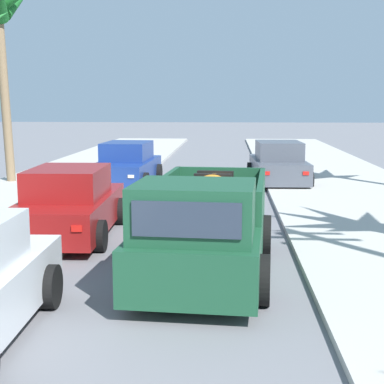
% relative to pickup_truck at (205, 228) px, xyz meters
% --- Properties ---
extents(sidewalk_left, '(5.27, 60.00, 0.12)m').
position_rel_pickup_truck_xyz_m(sidewalk_left, '(-5.42, 4.70, -0.75)').
color(sidewalk_left, '#B2AFA8').
rests_on(sidewalk_left, ground).
extents(curb_left, '(0.16, 60.00, 0.10)m').
position_rel_pickup_truck_xyz_m(curb_left, '(-4.19, 4.70, -0.76)').
color(curb_left, silver).
rests_on(curb_left, ground).
extents(curb_right, '(0.16, 60.00, 0.10)m').
position_rel_pickup_truck_xyz_m(curb_right, '(3.08, 4.70, -0.76)').
color(curb_right, silver).
rests_on(curb_right, ground).
extents(pickup_truck, '(2.49, 5.34, 1.80)m').
position_rel_pickup_truck_xyz_m(pickup_truck, '(0.00, 0.00, 0.00)').
color(pickup_truck, '#19472D').
rests_on(pickup_truck, ground).
extents(car_left_near, '(2.15, 4.31, 1.54)m').
position_rel_pickup_truck_xyz_m(car_left_near, '(2.18, 11.23, -0.10)').
color(car_left_near, '#474C56').
rests_on(car_left_near, ground).
extents(car_right_near, '(2.13, 4.30, 1.54)m').
position_rel_pickup_truck_xyz_m(car_right_near, '(-3.09, 2.66, -0.10)').
color(car_right_near, maroon).
rests_on(car_right_near, ground).
extents(car_left_mid, '(2.18, 4.33, 1.54)m').
position_rel_pickup_truck_xyz_m(car_left_mid, '(-3.20, 10.48, -0.10)').
color(car_left_mid, navy).
rests_on(car_left_mid, ground).
extents(palm_tree_left_mid, '(3.44, 4.00, 7.29)m').
position_rel_pickup_truck_xyz_m(palm_tree_left_mid, '(-7.41, 10.31, 5.17)').
color(palm_tree_left_mid, '#846B4C').
rests_on(palm_tree_left_mid, ground).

